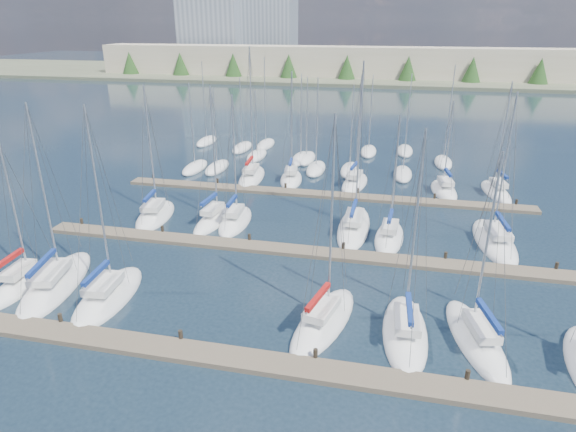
% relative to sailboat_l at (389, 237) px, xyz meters
% --- Properties ---
extents(ground, '(400.00, 400.00, 0.00)m').
position_rel_sailboat_l_xyz_m(ground, '(-7.61, 39.73, -0.18)').
color(ground, '#1D2D3B').
rests_on(ground, ground).
extents(dock_near, '(44.00, 1.93, 1.10)m').
position_rel_sailboat_l_xyz_m(dock_near, '(-7.61, -18.26, -0.03)').
color(dock_near, '#6B5E4C').
rests_on(dock_near, ground).
extents(dock_mid, '(44.00, 1.93, 1.10)m').
position_rel_sailboat_l_xyz_m(dock_mid, '(-7.61, -4.26, -0.03)').
color(dock_mid, '#6B5E4C').
rests_on(dock_mid, ground).
extents(dock_far, '(44.00, 1.93, 1.10)m').
position_rel_sailboat_l_xyz_m(dock_far, '(-7.61, 9.74, -0.03)').
color(dock_far, '#6B5E4C').
rests_on(dock_far, ground).
extents(sailboat_l, '(2.89, 7.49, 11.37)m').
position_rel_sailboat_l_xyz_m(sailboat_l, '(0.00, 0.00, 0.00)').
color(sailboat_l, white).
rests_on(sailboat_l, ground).
extents(sailboat_d, '(4.54, 8.79, 13.74)m').
position_rel_sailboat_l_xyz_m(sailboat_d, '(-3.69, -13.64, 0.01)').
color(sailboat_d, white).
rests_on(sailboat_d, ground).
extents(sailboat_q, '(3.35, 7.35, 10.58)m').
position_rel_sailboat_l_xyz_m(sailboat_q, '(5.60, 13.91, -0.00)').
color(sailboat_q, white).
rests_on(sailboat_q, ground).
extents(sailboat_o, '(3.48, 7.22, 13.18)m').
position_rel_sailboat_l_xyz_m(sailboat_o, '(-11.76, 14.29, 0.01)').
color(sailboat_o, white).
rests_on(sailboat_o, ground).
extents(sailboat_f, '(4.13, 8.70, 12.11)m').
position_rel_sailboat_l_xyz_m(sailboat_f, '(5.36, -13.52, 0.00)').
color(sailboat_f, white).
rests_on(sailboat_f, ground).
extents(sailboat_i, '(2.83, 8.11, 13.14)m').
position_rel_sailboat_l_xyz_m(sailboat_i, '(-16.24, 0.66, 0.01)').
color(sailboat_i, white).
rests_on(sailboat_i, ground).
extents(sailboat_p, '(3.49, 7.84, 12.98)m').
position_rel_sailboat_l_xyz_m(sailboat_p, '(-4.26, 14.33, 0.01)').
color(sailboat_p, white).
rests_on(sailboat_p, ground).
extents(sailboat_e, '(2.98, 8.37, 13.18)m').
position_rel_sailboat_l_xyz_m(sailboat_e, '(1.27, -13.75, 0.00)').
color(sailboat_e, white).
rests_on(sailboat_e, ground).
extents(sailboat_a, '(2.88, 7.73, 11.08)m').
position_rel_sailboat_l_xyz_m(sailboat_a, '(-25.44, -13.50, 0.00)').
color(sailboat_a, white).
rests_on(sailboat_a, ground).
extents(sailboat_n, '(3.45, 9.05, 15.76)m').
position_rel_sailboat_l_xyz_m(sailboat_n, '(-16.54, 14.04, 0.02)').
color(sailboat_n, white).
rests_on(sailboat_n, ground).
extents(sailboat_c, '(3.77, 8.49, 13.74)m').
position_rel_sailboat_l_xyz_m(sailboat_c, '(-18.51, -13.86, -0.00)').
color(sailboat_c, white).
rests_on(sailboat_c, ground).
extents(sailboat_m, '(3.69, 9.86, 13.28)m').
position_rel_sailboat_l_xyz_m(sailboat_m, '(8.79, 1.14, -0.01)').
color(sailboat_m, white).
rests_on(sailboat_m, ground).
extents(sailboat_j, '(2.97, 7.45, 12.49)m').
position_rel_sailboat_l_xyz_m(sailboat_j, '(-14.18, 0.60, 0.01)').
color(sailboat_j, white).
rests_on(sailboat_j, ground).
extents(sailboat_h, '(4.18, 8.15, 13.11)m').
position_rel_sailboat_l_xyz_m(sailboat_h, '(-22.19, 0.33, -0.00)').
color(sailboat_h, white).
rests_on(sailboat_h, ground).
extents(sailboat_b, '(5.26, 10.47, 13.59)m').
position_rel_sailboat_l_xyz_m(sailboat_b, '(-23.09, -13.18, -0.01)').
color(sailboat_b, white).
rests_on(sailboat_b, ground).
extents(sailboat_r, '(3.34, 7.87, 12.65)m').
position_rel_sailboat_l_xyz_m(sailboat_r, '(11.13, 14.58, 0.01)').
color(sailboat_r, white).
rests_on(sailboat_r, ground).
extents(sailboat_k, '(2.92, 10.32, 15.32)m').
position_rel_sailboat_l_xyz_m(sailboat_k, '(-3.20, 1.56, 0.01)').
color(sailboat_k, white).
rests_on(sailboat_k, ground).
extents(distant_boats, '(36.93, 20.75, 13.30)m').
position_rel_sailboat_l_xyz_m(distant_boats, '(-11.96, 23.49, 0.11)').
color(distant_boats, '#9EA0A5').
rests_on(distant_boats, ground).
extents(shoreline, '(400.00, 60.00, 38.00)m').
position_rel_sailboat_l_xyz_m(shoreline, '(-20.90, 129.50, 7.26)').
color(shoreline, '#666B51').
rests_on(shoreline, ground).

